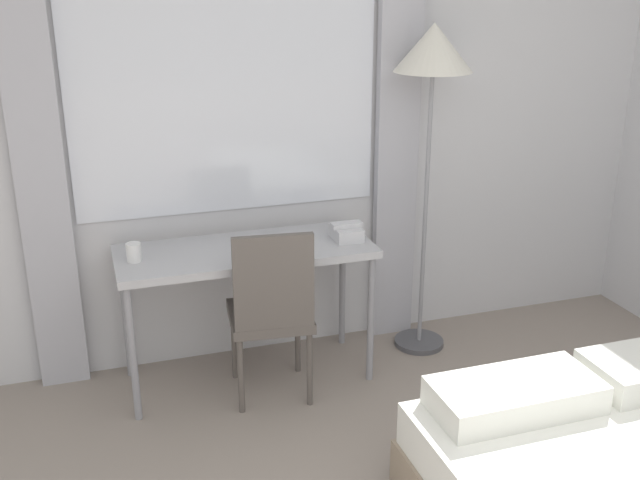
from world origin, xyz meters
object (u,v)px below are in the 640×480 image
object	(u,v)px
desk	(245,260)
standing_lamp	(433,69)
telephone	(346,232)
desk_chair	(271,307)
mug	(134,252)
book	(269,246)

from	to	relation	value
desk	standing_lamp	xyz separation A→B (m)	(1.02, 0.05, 0.90)
standing_lamp	telephone	distance (m)	0.94
desk	desk_chair	distance (m)	0.30
desk_chair	mug	xyz separation A→B (m)	(-0.61, 0.22, 0.28)
desk	telephone	world-z (taller)	telephone
desk	mug	bearing A→B (deg)	-178.51
desk	mug	size ratio (longest dim) A/B	13.99
desk	standing_lamp	distance (m)	1.36
telephone	mug	distance (m)	1.07
telephone	standing_lamp	bearing A→B (deg)	10.20
desk_chair	mug	distance (m)	0.71
standing_lamp	desk	bearing A→B (deg)	-177.00
desk_chair	mug	size ratio (longest dim) A/B	9.97
desk	book	bearing A→B (deg)	-24.58
book	standing_lamp	bearing A→B (deg)	6.52
telephone	desk	bearing A→B (deg)	176.19
standing_lamp	book	distance (m)	1.23
desk	telephone	size ratio (longest dim) A/B	7.24
desk	book	distance (m)	0.14
desk_chair	standing_lamp	xyz separation A→B (m)	(0.95, 0.29, 1.07)
desk_chair	standing_lamp	size ratio (longest dim) A/B	0.51
book	mug	bearing A→B (deg)	176.82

